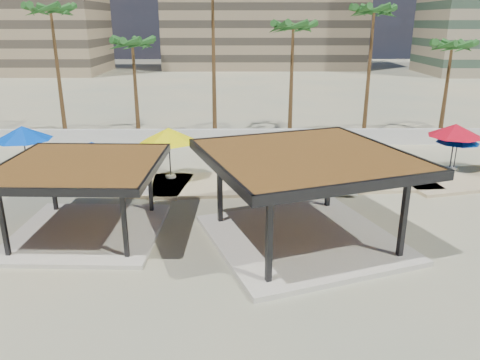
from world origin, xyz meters
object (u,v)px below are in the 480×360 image
object	(u,v)px
lounger_b	(348,184)
lounger_c	(393,173)
pavilion_west	(83,192)
umbrella_c	(455,130)
pavilion_central	(305,190)
umbrella_a	(23,133)
lounger_a	(143,185)

from	to	relation	value
lounger_b	lounger_c	distance (m)	3.66
pavilion_west	umbrella_c	bearing A→B (deg)	25.97
lounger_c	pavilion_central	bearing A→B (deg)	123.54
pavilion_central	lounger_c	size ratio (longest dim) A/B	4.13
umbrella_a	lounger_c	distance (m)	21.65
lounger_a	lounger_c	bearing A→B (deg)	-88.63
pavilion_west	lounger_c	world-z (taller)	pavilion_west
umbrella_a	pavilion_west	bearing A→B (deg)	-53.31
umbrella_a	lounger_a	size ratio (longest dim) A/B	1.77
lounger_a	umbrella_c	bearing A→B (deg)	-85.90
umbrella_a	lounger_a	world-z (taller)	umbrella_a
pavilion_west	lounger_a	xyz separation A→B (m)	(1.39, 5.40, -1.57)
umbrella_a	lounger_c	size ratio (longest dim) A/B	1.72
lounger_c	pavilion_west	bearing A→B (deg)	96.87
pavilion_central	lounger_b	world-z (taller)	pavilion_central
umbrella_c	lounger_a	xyz separation A→B (m)	(-18.25, -3.35, -2.23)
pavilion_central	umbrella_a	distance (m)	17.41
umbrella_a	umbrella_c	distance (m)	25.50
pavilion_west	pavilion_central	bearing A→B (deg)	-2.90
pavilion_central	umbrella_a	bearing A→B (deg)	130.78
umbrella_c	lounger_b	xyz separation A→B (m)	(-7.08, -3.34, -2.21)
lounger_a	lounger_c	size ratio (longest dim) A/B	0.97
lounger_b	lounger_a	bearing A→B (deg)	96.36
umbrella_c	pavilion_west	bearing A→B (deg)	-156.00
lounger_a	pavilion_west	bearing A→B (deg)	159.30
umbrella_c	lounger_c	distance (m)	4.77
pavilion_west	umbrella_c	size ratio (longest dim) A/B	2.01
umbrella_c	lounger_a	size ratio (longest dim) A/B	1.45
umbrella_a	lounger_c	xyz separation A→B (m)	(21.52, -0.53, -2.32)
umbrella_a	umbrella_c	size ratio (longest dim) A/B	1.22
pavilion_west	umbrella_c	world-z (taller)	pavilion_west
pavilion_central	umbrella_c	size ratio (longest dim) A/B	2.93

